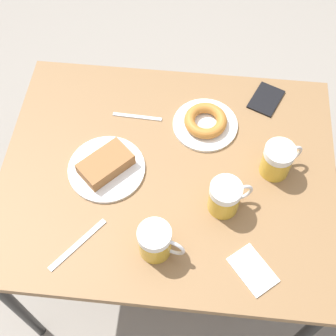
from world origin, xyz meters
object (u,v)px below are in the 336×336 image
passport_near_edge (266,99)px  fork (137,117)px  plate_with_cake (106,166)px  napkin_folded (253,270)px  beer_mug_left (225,197)px  beer_mug_right (156,241)px  knife (78,244)px  plate_with_donut (205,122)px  beer_mug_center (278,160)px

passport_near_edge → fork: bearing=-74.6°
plate_with_cake → fork: (-0.21, 0.07, -0.02)m
napkin_folded → beer_mug_left: bearing=-155.0°
beer_mug_left → beer_mug_right: 0.24m
fork → knife: bearing=-12.8°
beer_mug_left → fork: 0.42m
beer_mug_right → knife: size_ratio=0.77×
beer_mug_left → knife: 0.44m
beer_mug_right → napkin_folded: 0.28m
napkin_folded → fork: size_ratio=0.94×
plate_with_cake → plate_with_donut: plate_with_cake is taller
plate_with_donut → knife: bearing=-36.3°
plate_with_cake → beer_mug_left: size_ratio=1.86×
beer_mug_left → beer_mug_right: bearing=-49.6°
plate_with_donut → knife: size_ratio=1.24×
beer_mug_right → passport_near_edge: 0.65m
fork → beer_mug_left: bearing=44.7°
napkin_folded → knife: napkin_folded is taller
passport_near_edge → plate_with_donut: bearing=-57.0°
beer_mug_right → napkin_folded: beer_mug_right is taller
beer_mug_center → knife: beer_mug_center is taller
napkin_folded → fork: 0.62m
plate_with_donut → napkin_folded: size_ratio=1.37×
fork → plate_with_donut: bearing=86.8°
beer_mug_left → knife: bearing=-67.9°
napkin_folded → fork: bearing=-141.7°
beer_mug_right → fork: bearing=-165.7°
plate_with_donut → beer_mug_left: bearing=14.0°
knife → passport_near_edge: 0.78m
napkin_folded → knife: 0.49m
beer_mug_left → beer_mug_center: (-0.14, 0.15, 0.00)m
beer_mug_right → beer_mug_center: bearing=131.6°
beer_mug_center → fork: 0.48m
knife → beer_mug_right: bearing=92.3°
plate_with_donut → beer_mug_left: 0.30m
plate_with_donut → beer_mug_center: (0.15, 0.22, 0.04)m
fork → passport_near_edge: passport_near_edge is taller
beer_mug_left → passport_near_edge: size_ratio=0.85×
plate_with_cake → plate_with_donut: 0.35m
knife → plate_with_donut: bearing=143.7°
plate_with_donut → beer_mug_left: (0.29, 0.07, 0.04)m
knife → passport_near_edge: bearing=137.6°
plate_with_cake → napkin_folded: plate_with_cake is taller
fork → passport_near_edge: (-0.12, 0.42, 0.00)m
napkin_folded → fork: same height
plate_with_donut → napkin_folded: bearing=18.5°
beer_mug_right → passport_near_edge: beer_mug_right is taller
plate_with_donut → beer_mug_left: beer_mug_left is taller
plate_with_cake → knife: plate_with_cake is taller
plate_with_donut → beer_mug_center: 0.27m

